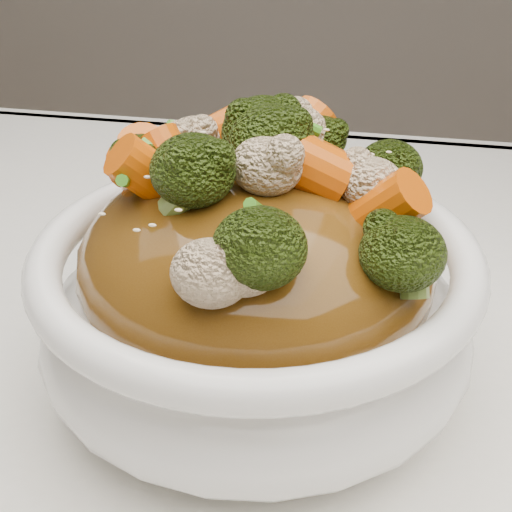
# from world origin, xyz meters

# --- Properties ---
(tablecloth) EXTENTS (1.20, 0.80, 0.04)m
(tablecloth) POSITION_xyz_m (0.00, 0.00, 0.73)
(tablecloth) COLOR white
(tablecloth) RESTS_ON dining_table
(bowl) EXTENTS (0.26, 0.26, 0.09)m
(bowl) POSITION_xyz_m (-0.04, 0.00, 0.80)
(bowl) COLOR white
(bowl) RESTS_ON tablecloth
(sauce_base) EXTENTS (0.21, 0.21, 0.10)m
(sauce_base) POSITION_xyz_m (-0.04, 0.00, 0.83)
(sauce_base) COLOR #56350E
(sauce_base) RESTS_ON bowl
(carrots) EXTENTS (0.21, 0.21, 0.05)m
(carrots) POSITION_xyz_m (-0.04, 0.00, 0.89)
(carrots) COLOR #D15506
(carrots) RESTS_ON sauce_base
(broccoli) EXTENTS (0.21, 0.21, 0.05)m
(broccoli) POSITION_xyz_m (-0.04, 0.00, 0.89)
(broccoli) COLOR black
(broccoli) RESTS_ON sauce_base
(cauliflower) EXTENTS (0.21, 0.21, 0.04)m
(cauliflower) POSITION_xyz_m (-0.04, 0.00, 0.89)
(cauliflower) COLOR beige
(cauliflower) RESTS_ON sauce_base
(scallions) EXTENTS (0.15, 0.15, 0.02)m
(scallions) POSITION_xyz_m (-0.04, 0.00, 0.89)
(scallions) COLOR #408C20
(scallions) RESTS_ON sauce_base
(sesame_seeds) EXTENTS (0.18, 0.18, 0.01)m
(sesame_seeds) POSITION_xyz_m (-0.04, 0.00, 0.89)
(sesame_seeds) COLOR beige
(sesame_seeds) RESTS_ON sauce_base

